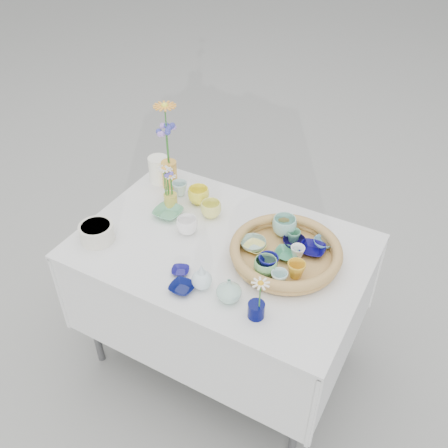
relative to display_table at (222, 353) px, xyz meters
The scene contains 34 objects.
ground 0.00m from the display_table, ahead, with size 80.00×80.00×0.00m, color gray.
display_table is the anchor object (origin of this frame).
wicker_tray 0.85m from the display_table, 10.12° to the left, with size 0.47×0.47×0.08m, color #9D7942, non-canonical shape.
tray_ceramic_0 0.86m from the display_table, 25.38° to the left, with size 0.10×0.10×0.03m, color #100B3D.
tray_ceramic_1 0.89m from the display_table, 19.43° to the left, with size 0.11×0.11×0.03m, color #070448.
tray_ceramic_2 0.90m from the display_table, ahead, with size 0.08×0.08×0.07m, color gold.
tray_ceramic_3 0.85m from the display_table, ahead, with size 0.10×0.10×0.02m, color #3B8B60.
tray_ceramic_4 0.86m from the display_table, 19.31° to the right, with size 0.10×0.10×0.08m, color #72B66F.
tray_ceramic_5 0.81m from the display_table, 14.63° to the left, with size 0.11×0.11×0.03m, color #99BEAD.
tray_ceramic_6 0.87m from the display_table, 41.06° to the left, with size 0.11×0.11×0.08m, color #90CABA.
tray_ceramic_7 0.88m from the display_table, 11.85° to the left, with size 0.06×0.06×0.06m, color white.
tray_ceramic_8 0.91m from the display_table, 26.44° to the left, with size 0.09×0.09×0.03m, color #6CAEDA.
tray_ceramic_9 0.86m from the display_table, 14.67° to the right, with size 0.08×0.08×0.08m, color navy.
tray_ceramic_10 0.81m from the display_table, 10.03° to the left, with size 0.09×0.09×0.02m, color #FAF179.
tray_ceramic_11 0.88m from the display_table, 19.40° to the right, with size 0.07×0.07×0.06m, color silver.
tray_ceramic_12 0.87m from the display_table, 29.97° to the left, with size 0.06×0.06×0.06m, color #549B74.
loose_ceramic_0 0.87m from the display_table, 138.60° to the left, with size 0.10×0.10×0.08m, color yellow.
loose_ceramic_1 0.83m from the display_table, 132.68° to the left, with size 0.10×0.10×0.08m, color #ECE96A.
loose_ceramic_2 0.85m from the display_table, 168.93° to the left, with size 0.13×0.13×0.03m, color #60A77B.
loose_ceramic_3 0.82m from the display_table, behind, with size 0.10×0.10×0.08m, color white.
loose_ceramic_4 0.81m from the display_table, 105.71° to the right, with size 0.07×0.07×0.02m, color navy.
loose_ceramic_5 0.91m from the display_table, 147.45° to the left, with size 0.08×0.08×0.07m, color #B0CFC8.
loose_ceramic_6 0.84m from the display_table, 91.04° to the right, with size 0.10×0.10×0.02m, color #070E47.
fluted_bowl 0.98m from the display_table, 154.97° to the right, with size 0.15×0.15×0.08m, color silver, non-canonical shape.
bud_vase_paleblue 0.87m from the display_table, 77.89° to the right, with size 0.08×0.08×0.13m, color silver, non-canonical shape.
bud_vase_seafoam 0.88m from the display_table, 55.88° to the right, with size 0.10×0.10×0.10m, color #A4D0BC.
bud_vase_cobalt 0.90m from the display_table, 43.25° to the right, with size 0.06×0.06×0.06m, color #000442.
single_daisy 0.99m from the display_table, 42.60° to the right, with size 0.08×0.08×0.14m, color white, non-canonical shape.
tall_vase_yellow 0.99m from the display_table, 148.84° to the left, with size 0.08×0.08×0.14m, color #F2AE40.
gerbera 1.18m from the display_table, 149.05° to the left, with size 0.12×0.12×0.32m, color #F49D31, non-canonical shape.
hydrangea 1.13m from the display_table, 149.15° to the left, with size 0.07×0.07×0.25m, color #3A3FAA, non-canonical shape.
white_pitcher 1.03m from the display_table, 151.46° to the left, with size 0.14×0.10×0.14m, color white, non-canonical shape.
daisy_cup 0.89m from the display_table, 159.61° to the left, with size 0.06×0.06×0.07m, color gold.
daisy_posy 0.99m from the display_table, 160.48° to the left, with size 0.08×0.08×0.16m, color white, non-canonical shape.
Camera 1 is at (0.81, -1.44, 2.21)m, focal length 40.00 mm.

